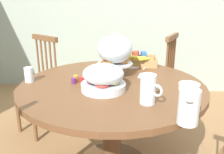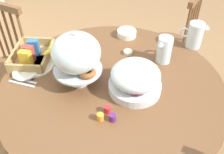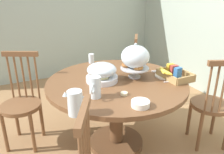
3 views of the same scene
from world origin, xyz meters
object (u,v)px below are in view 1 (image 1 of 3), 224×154
Objects in this scene: milk_pitcher at (148,90)px; cereal_basket at (138,60)px; pastry_stand_with_dome at (115,51)px; china_plate_large at (130,65)px; dining_table at (112,107)px; butter_dish at (156,88)px; orange_juice_pitcher at (189,108)px; fruit_platter_covered at (103,78)px; windsor_chair_far_side at (38,89)px; cereal_bowl at (189,87)px; drinking_glass at (29,75)px; windsor_chair_facing_door at (156,82)px; china_plate_small at (122,62)px.

cereal_basket is at bearing 93.27° from milk_pitcher.
pastry_stand_with_dome is 1.56× the size of china_plate_large.
dining_table is 22.17× the size of butter_dish.
orange_juice_pitcher is at bearing -50.01° from milk_pitcher.
orange_juice_pitcher is 0.59× the size of cereal_basket.
china_plate_large is at bearing 74.97° from fruit_platter_covered.
windsor_chair_far_side is 6.96× the size of cereal_bowl.
cereal_bowl is at bearing -2.75° from drinking_glass.
china_plate_large is (-0.07, -0.03, -0.04)m from cereal_basket.
cereal_basket is at bearing -1.35° from windsor_chair_far_side.
windsor_chair_facing_door is 1.17m from fruit_platter_covered.
cereal_basket is 0.68m from cereal_bowl.
butter_dish is at bearing -29.81° from windsor_chair_far_side.
orange_juice_pitcher is at bearing -41.47° from windsor_chair_far_side.
windsor_chair_far_side is 16.25× the size of butter_dish.
china_plate_large is at bearing 98.36° from milk_pitcher.
pastry_stand_with_dome reaches higher than china_plate_small.
china_plate_small is at bearing 40.32° from drinking_glass.
pastry_stand_with_dome is 0.35m from fruit_platter_covered.
milk_pitcher reaches higher than cereal_bowl.
pastry_stand_with_dome is 0.58m from milk_pitcher.
fruit_platter_covered is (-0.45, -1.01, 0.37)m from windsor_chair_facing_door.
china_plate_small is 0.78m from cereal_bowl.
drinking_glass reaches higher than dining_table.
butter_dish is at bearing 7.24° from fruit_platter_covered.
windsor_chair_far_side is 0.97m from china_plate_large.
fruit_platter_covered is 2.14× the size of cereal_bowl.
butter_dish is at bearing -4.34° from drinking_glass.
cereal_basket is 1.44× the size of china_plate_large.
cereal_bowl is 0.22m from butter_dish.
butter_dish is at bearing -67.21° from china_plate_small.
fruit_platter_covered is (-0.05, -0.13, 0.27)m from dining_table.
china_plate_small is (0.04, 0.34, -0.18)m from pastry_stand_with_dome.
milk_pitcher is 0.56× the size of cereal_basket.
orange_juice_pitcher reaches higher than china_plate_small.
china_plate_small is at bearing -136.09° from windsor_chair_facing_door.
milk_pitcher is at bearing 129.99° from orange_juice_pitcher.
milk_pitcher is 2.96× the size of butter_dish.
china_plate_small is 2.50× the size of butter_dish.
butter_dish is at bearing -95.65° from windsor_chair_facing_door.
windsor_chair_facing_door reaches higher than fruit_platter_covered.
fruit_platter_covered is at bearing -105.03° from china_plate_large.
cereal_basket reaches higher than butter_dish.
pastry_stand_with_dome reaches higher than windsor_chair_far_side.
china_plate_large is (-0.12, 0.81, -0.08)m from milk_pitcher.
windsor_chair_far_side is at bearing -164.40° from windsor_chair_facing_door.
orange_juice_pitcher reaches higher than milk_pitcher.
drinking_glass is (-0.85, 0.30, -0.03)m from milk_pitcher.
windsor_chair_far_side reaches higher than fruit_platter_covered.
drinking_glass is 0.92m from butter_dish.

